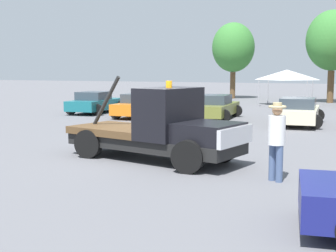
% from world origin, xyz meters
% --- Properties ---
extents(ground_plane, '(160.00, 160.00, 0.00)m').
position_xyz_m(ground_plane, '(0.00, 0.00, 0.00)').
color(ground_plane, slate).
extents(tow_truck, '(5.85, 3.07, 2.51)m').
position_xyz_m(tow_truck, '(0.33, -0.08, 0.93)').
color(tow_truck, black).
rests_on(tow_truck, ground).
extents(person_near_truck, '(0.43, 0.43, 1.92)m').
position_xyz_m(person_near_truck, '(3.91, -1.29, 1.13)').
color(person_near_truck, '#475B84').
rests_on(person_near_truck, ground).
extents(parked_car_teal, '(2.64, 4.50, 1.34)m').
position_xyz_m(parked_car_teal, '(-9.74, 12.29, 0.65)').
color(parked_car_teal, '#196670').
rests_on(parked_car_teal, ground).
extents(parked_car_orange, '(2.42, 4.50, 1.34)m').
position_xyz_m(parked_car_orange, '(-6.01, 11.27, 0.65)').
color(parked_car_orange, orange).
rests_on(parked_car_orange, ground).
extents(parked_car_olive, '(2.63, 4.67, 1.34)m').
position_xyz_m(parked_car_olive, '(-1.84, 11.87, 0.65)').
color(parked_car_olive, olive).
rests_on(parked_car_olive, ground).
extents(parked_car_cream, '(2.61, 4.76, 1.34)m').
position_xyz_m(parked_car_cream, '(2.76, 10.87, 0.65)').
color(parked_car_cream, beige).
rests_on(parked_car_cream, ground).
extents(canopy_tent_white, '(3.50, 3.50, 2.68)m').
position_xyz_m(canopy_tent_white, '(0.17, 23.34, 2.30)').
color(canopy_tent_white, '#9E9EA3').
rests_on(canopy_tent_white, ground).
extents(tree_left, '(4.16, 4.16, 7.43)m').
position_xyz_m(tree_left, '(3.02, 27.50, 4.98)').
color(tree_left, brown).
rests_on(tree_left, ground).
extents(tree_center, '(3.92, 3.92, 7.00)m').
position_xyz_m(tree_center, '(-5.83, 30.01, 4.69)').
color(tree_center, brown).
rests_on(tree_center, ground).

